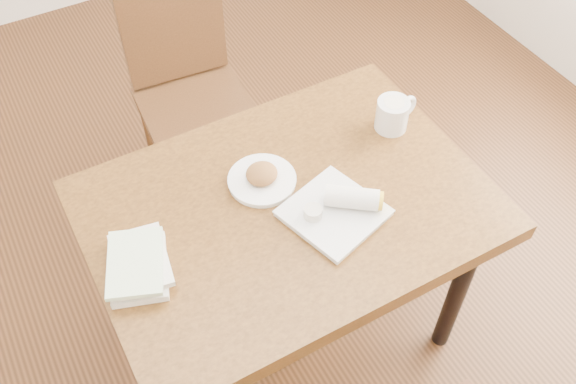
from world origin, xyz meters
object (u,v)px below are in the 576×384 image
plate_burrito (340,208)px  plate_scone (262,178)px  chair_far (188,82)px  table (288,221)px  book_stack (139,264)px  coffee_mug (393,114)px

plate_burrito → plate_scone: bearing=123.1°
chair_far → plate_scone: bearing=-94.8°
chair_far → plate_burrito: 1.01m
table → plate_scone: 0.15m
book_stack → plate_burrito: bearing=-9.5°
plate_scone → chair_far: bearing=85.2°
chair_far → plate_burrito: size_ratio=3.10×
plate_burrito → book_stack: (-0.57, 0.09, 0.00)m
table → book_stack: size_ratio=4.57×
table → plate_scone: size_ratio=5.60×
plate_burrito → book_stack: bearing=170.5°
coffee_mug → book_stack: 0.92m
chair_far → book_stack: bearing=-119.1°
plate_burrito → book_stack: size_ratio=1.22×
plate_burrito → book_stack: 0.58m
table → book_stack: 0.47m
table → plate_scone: plate_scone is taller
plate_scone → coffee_mug: coffee_mug is taller
coffee_mug → book_stack: (-0.91, -0.13, -0.03)m
table → plate_burrito: bearing=-43.8°
plate_scone → book_stack: 0.45m
chair_far → book_stack: (-0.49, -0.89, 0.23)m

